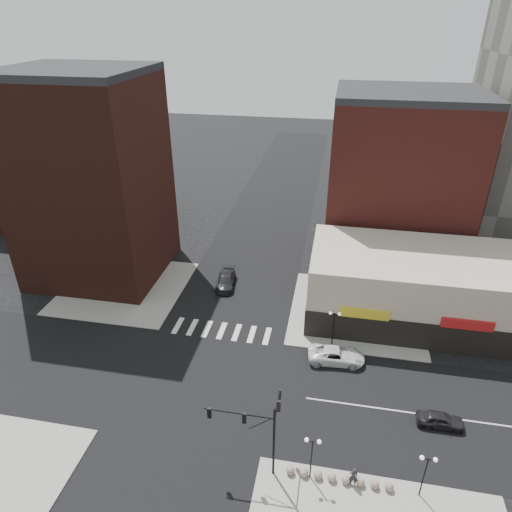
# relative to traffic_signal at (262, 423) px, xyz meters

# --- Properties ---
(ground) EXTENTS (240.00, 240.00, 0.00)m
(ground) POSITION_rel_traffic_signal_xyz_m (-7.24, 7.83, -4.96)
(ground) COLOR black
(ground) RESTS_ON ground
(road_ew) EXTENTS (200.00, 14.00, 0.02)m
(road_ew) POSITION_rel_traffic_signal_xyz_m (-7.24, 7.83, -4.95)
(road_ew) COLOR black
(road_ew) RESTS_ON ground
(road_ns) EXTENTS (14.00, 200.00, 0.02)m
(road_ns) POSITION_rel_traffic_signal_xyz_m (-7.24, 7.83, -4.95)
(road_ns) COLOR black
(road_ns) RESTS_ON ground
(sidewalk_nw) EXTENTS (15.00, 15.00, 0.12)m
(sidewalk_nw) POSITION_rel_traffic_signal_xyz_m (-21.74, 22.33, -4.90)
(sidewalk_nw) COLOR gray
(sidewalk_nw) RESTS_ON ground
(sidewalk_ne) EXTENTS (15.00, 15.00, 0.12)m
(sidewalk_ne) POSITION_rel_traffic_signal_xyz_m (7.26, 22.33, -4.90)
(sidewalk_ne) COLOR gray
(sidewalk_ne) RESTS_ON ground
(building_nw) EXTENTS (16.00, 15.00, 25.00)m
(building_nw) POSITION_rel_traffic_signal_xyz_m (-26.24, 26.33, 7.54)
(building_nw) COLOR #3B1A12
(building_nw) RESTS_ON ground
(building_nw_low) EXTENTS (20.00, 18.00, 12.00)m
(building_nw_low) POSITION_rel_traffic_signal_xyz_m (-39.24, 41.83, 1.04)
(building_nw_low) COLOR #3B1A12
(building_nw_low) RESTS_ON ground
(building_ne_midrise) EXTENTS (18.00, 15.00, 22.00)m
(building_ne_midrise) POSITION_rel_traffic_signal_xyz_m (11.76, 37.33, 6.04)
(building_ne_midrise) COLOR maroon
(building_ne_midrise) RESTS_ON ground
(building_ne_row) EXTENTS (24.20, 12.20, 8.00)m
(building_ne_row) POSITION_rel_traffic_signal_xyz_m (13.76, 22.83, -1.66)
(building_ne_row) COLOR beige
(building_ne_row) RESTS_ON ground
(traffic_signal) EXTENTS (5.59, 3.09, 7.77)m
(traffic_signal) POSITION_rel_traffic_signal_xyz_m (0.00, 0.00, 0.00)
(traffic_signal) COLOR black
(traffic_signal) RESTS_ON ground
(street_lamp_se_a) EXTENTS (1.22, 0.32, 4.16)m
(street_lamp_se_a) POSITION_rel_traffic_signal_xyz_m (3.76, -0.17, -1.67)
(street_lamp_se_a) COLOR black
(street_lamp_se_a) RESTS_ON sidewalk_se
(street_lamp_se_b) EXTENTS (1.22, 0.32, 4.16)m
(street_lamp_se_b) POSITION_rel_traffic_signal_xyz_m (11.76, -0.17, -1.67)
(street_lamp_se_b) COLOR black
(street_lamp_se_b) RESTS_ON sidewalk_se
(street_lamp_ne) EXTENTS (1.22, 0.32, 4.16)m
(street_lamp_ne) POSITION_rel_traffic_signal_xyz_m (4.76, 15.83, -1.67)
(street_lamp_ne) COLOR black
(street_lamp_ne) RESTS_ON sidewalk_ne
(bollard_row) EXTENTS (8.01, 0.66, 0.66)m
(bollard_row) POSITION_rel_traffic_signal_xyz_m (5.94, -0.17, -4.51)
(bollard_row) COLOR gray
(bollard_row) RESTS_ON sidewalk_se
(white_suv) EXTENTS (5.84, 3.05, 1.57)m
(white_suv) POSITION_rel_traffic_signal_xyz_m (5.27, 13.40, -4.18)
(white_suv) COLOR white
(white_suv) RESTS_ON ground
(dark_sedan_east) EXTENTS (3.93, 1.59, 1.34)m
(dark_sedan_east) POSITION_rel_traffic_signal_xyz_m (14.28, 6.87, -4.29)
(dark_sedan_east) COLOR black
(dark_sedan_east) RESTS_ON ground
(dark_sedan_north) EXTENTS (2.74, 5.58, 1.56)m
(dark_sedan_north) POSITION_rel_traffic_signal_xyz_m (-9.14, 25.25, -4.18)
(dark_sedan_north) COLOR black
(dark_sedan_north) RESTS_ON ground
(pedestrian) EXTENTS (0.67, 0.48, 1.72)m
(pedestrian) POSITION_rel_traffic_signal_xyz_m (6.95, -0.17, -3.98)
(pedestrian) COLOR #252227
(pedestrian) RESTS_ON sidewalk_se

